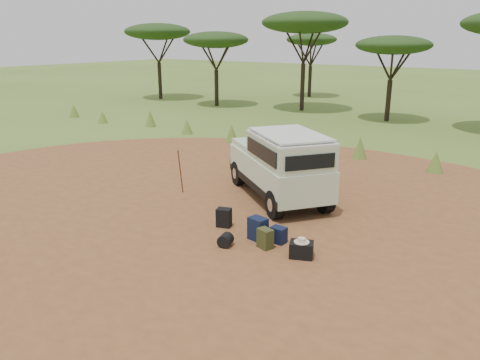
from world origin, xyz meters
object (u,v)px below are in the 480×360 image
Objects in this scene: backpack_black at (224,218)px; backpack_navy at (258,229)px; backpack_olive at (265,239)px; walking_staff at (180,172)px; safari_vehicle at (280,166)px; duffel_navy at (279,235)px; hard_case at (301,250)px.

backpack_navy is at bearing -27.49° from backpack_black.
backpack_navy reaches higher than backpack_olive.
safari_vehicle is at bearing 1.38° from walking_staff.
backpack_navy is (3.81, -1.50, -0.44)m from walking_staff.
walking_staff is 4.12m from backpack_navy.
safari_vehicle is at bearing 121.17° from backpack_navy.
hard_case is (0.81, -0.37, -0.02)m from duffel_navy.
safari_vehicle reaches higher than backpack_black.
safari_vehicle reaches higher than backpack_navy.
safari_vehicle is 3.02× the size of walking_staff.
backpack_black is 2.50m from hard_case.
walking_staff reaches higher than hard_case.
duffel_navy is at bearing 95.12° from backpack_olive.
walking_staff is 4.60m from backpack_olive.
backpack_navy is (1.10, -2.90, -0.75)m from safari_vehicle.
backpack_navy is 1.32m from hard_case.
duffel_navy is 0.89m from hard_case.
safari_vehicle is 7.96× the size of backpack_navy.
backpack_olive is at bearing -49.01° from walking_staff.
hard_case is (2.40, -3.14, -0.85)m from safari_vehicle.
backpack_olive reaches higher than hard_case.
backpack_olive is at bearing -26.26° from backpack_navy.
walking_staff is at bearing 169.00° from backpack_navy.
backpack_black is 1.62m from backpack_olive.
safari_vehicle is 2.83m from backpack_black.
hard_case is at bearing -21.35° from duffel_navy.
safari_vehicle is 11.36× the size of duffel_navy.
backpack_black is 0.96× the size of hard_case.
walking_staff is at bearing 165.95° from duffel_navy.
backpack_navy is 0.52m from duffel_navy.
safari_vehicle reaches higher than duffel_navy.
safari_vehicle is 3.07m from walking_staff.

